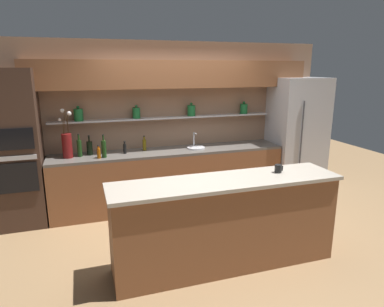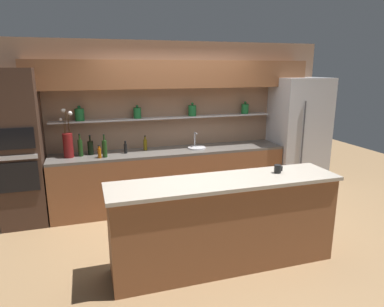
{
  "view_description": "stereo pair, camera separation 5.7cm",
  "coord_description": "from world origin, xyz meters",
  "px_view_note": "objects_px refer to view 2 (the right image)",
  "views": [
    {
      "loc": [
        -1.44,
        -3.86,
        2.19
      ],
      "look_at": [
        -0.08,
        0.29,
        1.09
      ],
      "focal_mm": 32.0,
      "sensor_mm": 36.0,
      "label": 1
    },
    {
      "loc": [
        -1.39,
        -3.88,
        2.19
      ],
      "look_at": [
        -0.08,
        0.29,
        1.09
      ],
      "focal_mm": 32.0,
      "sensor_mm": 36.0,
      "label": 2
    }
  ],
  "objects_px": {
    "oven_tower": "(19,149)",
    "flower_vase": "(68,142)",
    "bottle_oil_4": "(145,144)",
    "coffee_mug": "(278,169)",
    "refrigerator": "(298,136)",
    "sink_fixture": "(197,147)",
    "bottle_wine_2": "(91,148)",
    "bottle_wine_1": "(80,148)",
    "bottle_sauce_0": "(99,152)",
    "bottle_sauce_5": "(126,148)",
    "bottle_wine_3": "(105,148)"
  },
  "relations": [
    {
      "from": "coffee_mug",
      "to": "bottle_sauce_0",
      "type": "bearing_deg",
      "value": 138.47
    },
    {
      "from": "bottle_wine_2",
      "to": "coffee_mug",
      "type": "relative_size",
      "value": 2.97
    },
    {
      "from": "sink_fixture",
      "to": "bottle_wine_2",
      "type": "relative_size",
      "value": 0.97
    },
    {
      "from": "bottle_sauce_5",
      "to": "oven_tower",
      "type": "bearing_deg",
      "value": -179.46
    },
    {
      "from": "refrigerator",
      "to": "bottle_wine_1",
      "type": "relative_size",
      "value": 5.98
    },
    {
      "from": "bottle_wine_1",
      "to": "bottle_oil_4",
      "type": "bearing_deg",
      "value": 5.38
    },
    {
      "from": "bottle_wine_1",
      "to": "bottle_oil_4",
      "type": "distance_m",
      "value": 0.98
    },
    {
      "from": "bottle_wine_1",
      "to": "coffee_mug",
      "type": "height_order",
      "value": "bottle_wine_1"
    },
    {
      "from": "bottle_wine_1",
      "to": "bottle_oil_4",
      "type": "relative_size",
      "value": 1.44
    },
    {
      "from": "bottle_wine_2",
      "to": "coffee_mug",
      "type": "height_order",
      "value": "bottle_wine_2"
    },
    {
      "from": "bottle_wine_2",
      "to": "bottle_wine_3",
      "type": "bearing_deg",
      "value": -47.97
    },
    {
      "from": "flower_vase",
      "to": "sink_fixture",
      "type": "height_order",
      "value": "flower_vase"
    },
    {
      "from": "refrigerator",
      "to": "bottle_sauce_5",
      "type": "distance_m",
      "value": 3.0
    },
    {
      "from": "flower_vase",
      "to": "sink_fixture",
      "type": "distance_m",
      "value": 1.96
    },
    {
      "from": "bottle_wine_1",
      "to": "bottle_wine_2",
      "type": "bearing_deg",
      "value": 18.92
    },
    {
      "from": "oven_tower",
      "to": "bottle_oil_4",
      "type": "xyz_separation_m",
      "value": [
        1.78,
        0.13,
        -0.08
      ]
    },
    {
      "from": "bottle_sauce_5",
      "to": "bottle_wine_3",
      "type": "bearing_deg",
      "value": -155.53
    },
    {
      "from": "sink_fixture",
      "to": "flower_vase",
      "type": "bearing_deg",
      "value": 179.78
    },
    {
      "from": "bottle_wine_1",
      "to": "bottle_wine_2",
      "type": "height_order",
      "value": "bottle_wine_1"
    },
    {
      "from": "flower_vase",
      "to": "bottle_wine_2",
      "type": "distance_m",
      "value": 0.33
    },
    {
      "from": "bottle_wine_3",
      "to": "bottle_wine_1",
      "type": "bearing_deg",
      "value": 153.82
    },
    {
      "from": "refrigerator",
      "to": "oven_tower",
      "type": "xyz_separation_m",
      "value": [
        -4.46,
        0.04,
        0.08
      ]
    },
    {
      "from": "bottle_oil_4",
      "to": "coffee_mug",
      "type": "bearing_deg",
      "value": -58.91
    },
    {
      "from": "flower_vase",
      "to": "bottle_sauce_5",
      "type": "bearing_deg",
      "value": -0.41
    },
    {
      "from": "refrigerator",
      "to": "bottle_wine_2",
      "type": "distance_m",
      "value": 3.51
    },
    {
      "from": "bottle_oil_4",
      "to": "coffee_mug",
      "type": "xyz_separation_m",
      "value": [
        1.19,
        -1.97,
        0.05
      ]
    },
    {
      "from": "flower_vase",
      "to": "bottle_wine_2",
      "type": "xyz_separation_m",
      "value": [
        0.31,
        0.07,
        -0.11
      ]
    },
    {
      "from": "sink_fixture",
      "to": "bottle_oil_4",
      "type": "distance_m",
      "value": 0.83
    },
    {
      "from": "bottle_wine_3",
      "to": "bottle_sauce_5",
      "type": "height_order",
      "value": "bottle_wine_3"
    },
    {
      "from": "refrigerator",
      "to": "bottle_wine_2",
      "type": "height_order",
      "value": "refrigerator"
    },
    {
      "from": "oven_tower",
      "to": "bottle_sauce_0",
      "type": "xyz_separation_m",
      "value": [
        1.06,
        -0.16,
        -0.09
      ]
    },
    {
      "from": "bottle_sauce_5",
      "to": "coffee_mug",
      "type": "distance_m",
      "value": 2.39
    },
    {
      "from": "oven_tower",
      "to": "flower_vase",
      "type": "bearing_deg",
      "value": 1.75
    },
    {
      "from": "flower_vase",
      "to": "bottle_oil_4",
      "type": "height_order",
      "value": "flower_vase"
    },
    {
      "from": "flower_vase",
      "to": "oven_tower",
      "type": "bearing_deg",
      "value": -178.25
    },
    {
      "from": "flower_vase",
      "to": "bottle_wine_2",
      "type": "bearing_deg",
      "value": 11.99
    },
    {
      "from": "refrigerator",
      "to": "coffee_mug",
      "type": "height_order",
      "value": "refrigerator"
    },
    {
      "from": "refrigerator",
      "to": "sink_fixture",
      "type": "bearing_deg",
      "value": 178.5
    },
    {
      "from": "oven_tower",
      "to": "bottle_wine_1",
      "type": "distance_m",
      "value": 0.8
    },
    {
      "from": "bottle_wine_2",
      "to": "bottle_wine_3",
      "type": "xyz_separation_m",
      "value": [
        0.19,
        -0.21,
        0.02
      ]
    },
    {
      "from": "bottle_oil_4",
      "to": "refrigerator",
      "type": "bearing_deg",
      "value": -3.5
    },
    {
      "from": "bottle_wine_1",
      "to": "sink_fixture",
      "type": "bearing_deg",
      "value": -0.75
    },
    {
      "from": "oven_tower",
      "to": "bottle_sauce_0",
      "type": "distance_m",
      "value": 1.08
    },
    {
      "from": "bottle_sauce_0",
      "to": "bottle_wine_3",
      "type": "relative_size",
      "value": 0.57
    },
    {
      "from": "bottle_wine_2",
      "to": "bottle_sauce_5",
      "type": "xyz_separation_m",
      "value": [
        0.51,
        -0.07,
        -0.03
      ]
    },
    {
      "from": "refrigerator",
      "to": "bottle_wine_2",
      "type": "relative_size",
      "value": 6.76
    },
    {
      "from": "refrigerator",
      "to": "bottle_sauce_0",
      "type": "bearing_deg",
      "value": -177.97
    },
    {
      "from": "bottle_wine_2",
      "to": "sink_fixture",
      "type": "bearing_deg",
      "value": -2.52
    },
    {
      "from": "coffee_mug",
      "to": "bottle_sauce_5",
      "type": "bearing_deg",
      "value": 129.13
    },
    {
      "from": "bottle_sauce_0",
      "to": "bottle_sauce_5",
      "type": "xyz_separation_m",
      "value": [
        0.39,
        0.17,
        0.0
      ]
    }
  ]
}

